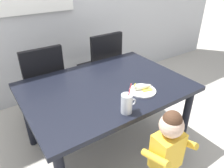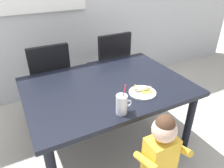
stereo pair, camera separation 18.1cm
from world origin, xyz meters
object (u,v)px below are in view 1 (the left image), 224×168
(peeled_banana, at_px, (143,87))
(dining_chair_left, at_px, (43,82))
(dining_chair_right, at_px, (102,64))
(snack_plate, at_px, (142,91))
(dining_table, at_px, (106,93))
(toddler_standing, at_px, (168,147))
(milk_cup, at_px, (127,105))

(peeled_banana, bearing_deg, dining_chair_left, 121.55)
(dining_chair_right, xyz_separation_m, snack_plate, (-0.22, -1.01, 0.18))
(dining_chair_right, relative_size, snack_plate, 4.17)
(dining_chair_left, distance_m, snack_plate, 1.14)
(dining_table, height_order, toddler_standing, toddler_standing)
(snack_plate, bearing_deg, peeled_banana, 47.88)
(dining_chair_left, relative_size, toddler_standing, 1.15)
(milk_cup, xyz_separation_m, snack_plate, (0.29, 0.16, -0.06))
(dining_chair_right, bearing_deg, dining_table, 60.82)
(milk_cup, height_order, snack_plate, milk_cup)
(dining_table, xyz_separation_m, dining_chair_left, (-0.37, 0.70, -0.09))
(dining_table, xyz_separation_m, toddler_standing, (0.06, -0.72, -0.11))
(dining_chair_left, height_order, milk_cup, milk_cup)
(toddler_standing, distance_m, peeled_banana, 0.54)
(dining_table, distance_m, milk_cup, 0.46)
(dining_chair_right, bearing_deg, dining_chair_left, 3.23)
(dining_chair_right, height_order, peeled_banana, dining_chair_right)
(toddler_standing, xyz_separation_m, snack_plate, (0.14, 0.45, 0.20))
(snack_plate, xyz_separation_m, peeled_banana, (0.01, 0.01, 0.03))
(dining_chair_left, relative_size, peeled_banana, 5.47)
(dining_chair_right, bearing_deg, peeled_banana, 78.50)
(dining_chair_left, height_order, dining_chair_right, same)
(dining_chair_left, xyz_separation_m, peeled_banana, (0.59, -0.95, 0.21))
(dining_chair_right, distance_m, snack_plate, 1.05)
(milk_cup, relative_size, snack_plate, 1.09)
(dining_chair_left, distance_m, dining_chair_right, 0.79)
(dining_table, relative_size, dining_chair_right, 1.51)
(dining_table, bearing_deg, snack_plate, -53.21)
(dining_chair_left, xyz_separation_m, snack_plate, (0.57, -0.97, 0.18))
(snack_plate, bearing_deg, dining_table, 126.79)
(toddler_standing, height_order, snack_plate, toddler_standing)
(dining_table, height_order, milk_cup, milk_cup)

